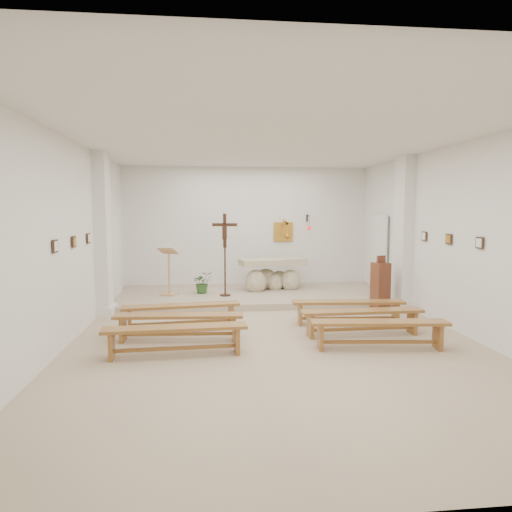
{
  "coord_description": "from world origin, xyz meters",
  "views": [
    {
      "loc": [
        -1.13,
        -8.08,
        2.27
      ],
      "look_at": [
        -0.1,
        1.6,
        1.29
      ],
      "focal_mm": 32.0,
      "sensor_mm": 36.0,
      "label": 1
    }
  ],
  "objects": [
    {
      "name": "crucifix_stand",
      "position": [
        -0.71,
        3.14,
        1.33
      ],
      "size": [
        0.62,
        0.27,
        2.04
      ],
      "rotation": [
        0.0,
        0.0,
        -0.17
      ],
      "color": "#341C10",
      "rests_on": "sanctuary_platform"
    },
    {
      "name": "radiator_right",
      "position": [
        3.43,
        2.7,
        0.27
      ],
      "size": [
        0.1,
        0.85,
        0.52
      ],
      "primitive_type": "cube",
      "color": "silver",
      "rests_on": "ground"
    },
    {
      "name": "ground",
      "position": [
        0.0,
        0.0,
        0.0
      ],
      "size": [
        7.0,
        10.0,
        0.0
      ],
      "primitive_type": "cube",
      "color": "#C2AF8C",
      "rests_on": "ground"
    },
    {
      "name": "station_frame_right_mid",
      "position": [
        3.47,
        0.2,
        1.72
      ],
      "size": [
        0.03,
        0.2,
        0.2
      ],
      "primitive_type": "cube",
      "color": "#382518",
      "rests_on": "wall_right"
    },
    {
      "name": "pilaster_left",
      "position": [
        -3.37,
        2.0,
        1.75
      ],
      "size": [
        0.26,
        0.55,
        3.5
      ],
      "primitive_type": "cube",
      "color": "white",
      "rests_on": "ground"
    },
    {
      "name": "bench_left_second",
      "position": [
        -1.65,
        -0.21,
        0.35
      ],
      "size": [
        2.25,
        0.5,
        0.47
      ],
      "rotation": [
        0.0,
        0.0,
        -0.07
      ],
      "color": "#915F2A",
      "rests_on": "ground"
    },
    {
      "name": "sanctuary_platform",
      "position": [
        0.0,
        3.5,
        0.07
      ],
      "size": [
        6.98,
        3.0,
        0.15
      ],
      "primitive_type": "cube",
      "color": "#B7A38D",
      "rests_on": "ground"
    },
    {
      "name": "bench_right_second",
      "position": [
        1.65,
        -0.21,
        0.35
      ],
      "size": [
        2.24,
        0.41,
        0.47
      ],
      "rotation": [
        0.0,
        0.0,
        0.02
      ],
      "color": "#915F2A",
      "rests_on": "ground"
    },
    {
      "name": "sanctuary_lamp",
      "position": [
        1.75,
        4.71,
        1.81
      ],
      "size": [
        0.11,
        0.36,
        0.44
      ],
      "color": "black",
      "rests_on": "wall_back"
    },
    {
      "name": "bench_right_front",
      "position": [
        1.65,
        0.63,
        0.35
      ],
      "size": [
        2.25,
        0.53,
        0.47
      ],
      "rotation": [
        0.0,
        0.0,
        -0.08
      ],
      "color": "#915F2A",
      "rests_on": "ground"
    },
    {
      "name": "wall_left",
      "position": [
        -3.49,
        0.0,
        1.75
      ],
      "size": [
        0.02,
        10.0,
        3.5
      ],
      "primitive_type": "cube",
      "color": "white",
      "rests_on": "ground"
    },
    {
      "name": "station_frame_right_front",
      "position": [
        3.47,
        -0.8,
        1.72
      ],
      "size": [
        0.03,
        0.2,
        0.2
      ],
      "primitive_type": "cube",
      "color": "#382518",
      "rests_on": "wall_right"
    },
    {
      "name": "pilaster_right",
      "position": [
        3.37,
        2.0,
        1.75
      ],
      "size": [
        0.26,
        0.55,
        3.5
      ],
      "primitive_type": "cube",
      "color": "white",
      "rests_on": "ground"
    },
    {
      "name": "lectern",
      "position": [
        -2.11,
        3.39,
        0.76
      ],
      "size": [
        0.53,
        0.49,
        1.23
      ],
      "rotation": [
        0.0,
        0.0,
        -0.37
      ],
      "color": "tan",
      "rests_on": "sanctuary_platform"
    },
    {
      "name": "wall_right",
      "position": [
        3.49,
        0.0,
        1.75
      ],
      "size": [
        0.02,
        10.0,
        3.5
      ],
      "primitive_type": "cube",
      "color": "white",
      "rests_on": "ground"
    },
    {
      "name": "donation_pedestal",
      "position": [
        2.81,
        1.9,
        0.55
      ],
      "size": [
        0.41,
        0.41,
        1.24
      ],
      "rotation": [
        0.0,
        0.0,
        0.28
      ],
      "color": "brown",
      "rests_on": "ground"
    },
    {
      "name": "bench_left_third",
      "position": [
        -1.65,
        -1.04,
        0.35
      ],
      "size": [
        2.25,
        0.47,
        0.47
      ],
      "rotation": [
        0.0,
        0.0,
        0.05
      ],
      "color": "#915F2A",
      "rests_on": "ground"
    },
    {
      "name": "wall_back",
      "position": [
        0.0,
        4.99,
        1.75
      ],
      "size": [
        7.0,
        0.02,
        3.5
      ],
      "primitive_type": "cube",
      "color": "white",
      "rests_on": "ground"
    },
    {
      "name": "station_frame_right_rear",
      "position": [
        3.47,
        1.2,
        1.72
      ],
      "size": [
        0.03,
        0.2,
        0.2
      ],
      "primitive_type": "cube",
      "color": "#382518",
      "rests_on": "wall_right"
    },
    {
      "name": "station_frame_left_mid",
      "position": [
        -3.47,
        0.2,
        1.72
      ],
      "size": [
        0.03,
        0.2,
        0.2
      ],
      "primitive_type": "cube",
      "color": "#382518",
      "rests_on": "wall_left"
    },
    {
      "name": "bench_right_third",
      "position": [
        1.65,
        -1.04,
        0.35
      ],
      "size": [
        2.26,
        0.57,
        0.47
      ],
      "rotation": [
        0.0,
        0.0,
        -0.1
      ],
      "color": "#915F2A",
      "rests_on": "ground"
    },
    {
      "name": "station_frame_left_front",
      "position": [
        -3.47,
        -0.8,
        1.72
      ],
      "size": [
        0.03,
        0.2,
        0.2
      ],
      "primitive_type": "cube",
      "color": "#382518",
      "rests_on": "wall_left"
    },
    {
      "name": "potted_plant",
      "position": [
        -1.27,
        3.56,
        0.43
      ],
      "size": [
        0.59,
        0.55,
        0.56
      ],
      "primitive_type": "imported",
      "rotation": [
        0.0,
        0.0,
        0.25
      ],
      "color": "#2D5723",
      "rests_on": "sanctuary_platform"
    },
    {
      "name": "radiator_left",
      "position": [
        -3.43,
        2.7,
        0.27
      ],
      "size": [
        0.1,
        0.85,
        0.52
      ],
      "primitive_type": "cube",
      "color": "silver",
      "rests_on": "ground"
    },
    {
      "name": "bench_left_front",
      "position": [
        -1.65,
        0.63,
        0.35
      ],
      "size": [
        2.26,
        0.63,
        0.47
      ],
      "rotation": [
        0.0,
        0.0,
        0.12
      ],
      "color": "#915F2A",
      "rests_on": "ground"
    },
    {
      "name": "station_frame_left_rear",
      "position": [
        -3.47,
        1.2,
        1.72
      ],
      "size": [
        0.03,
        0.2,
        0.2
      ],
      "primitive_type": "cube",
      "color": "#382518",
      "rests_on": "wall_left"
    },
    {
      "name": "gold_wall_relief",
      "position": [
        1.05,
        4.96,
        1.65
      ],
      "size": [
        0.55,
        0.04,
        0.55
      ],
      "primitive_type": "cube",
      "color": "gold",
      "rests_on": "wall_back"
    },
    {
      "name": "altar",
      "position": [
        0.58,
        3.93,
        0.5
      ],
      "size": [
        1.85,
        0.99,
        0.91
      ],
      "rotation": [
        0.0,
        0.0,
        0.18
      ],
      "color": "beige",
      "rests_on": "sanctuary_platform"
    },
    {
      "name": "ceiling",
      "position": [
        0.0,
        0.0,
        3.49
      ],
      "size": [
        7.0,
        10.0,
        0.02
      ],
      "primitive_type": "cube",
      "color": "silver",
      "rests_on": "wall_back"
    }
  ]
}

